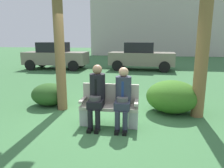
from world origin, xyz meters
TOP-DOWN VIEW (x-y plane):
  - ground_plane at (0.00, 0.00)m, footprint 80.00×80.00m
  - park_bench at (0.18, -0.22)m, footprint 1.27×0.44m
  - seated_man_left at (-0.09, -0.34)m, footprint 0.34×0.72m
  - seated_man_right at (0.49, -0.34)m, footprint 0.34×0.72m
  - shrub_near_bench at (1.66, 0.82)m, footprint 1.34×1.23m
  - shrub_mid_lawn at (-1.78, 0.90)m, footprint 1.02×0.93m
  - parked_car_near at (-4.63, 7.98)m, footprint 3.91×1.73m
  - parked_car_far at (0.71, 8.41)m, footprint 3.99×1.92m

SIDE VIEW (x-z plane):
  - ground_plane at x=0.00m, z-range 0.00..0.00m
  - shrub_mid_lawn at x=-1.78m, z-range 0.00..0.64m
  - park_bench at x=0.18m, z-range -0.06..0.84m
  - shrub_near_bench at x=1.66m, z-range 0.00..0.84m
  - seated_man_right at x=0.49m, z-range 0.07..1.38m
  - seated_man_left at x=-0.09m, z-range 0.07..1.42m
  - parked_car_near at x=-4.63m, z-range 0.00..1.68m
  - parked_car_far at x=0.71m, z-range 0.00..1.68m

